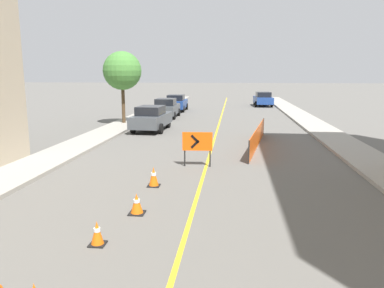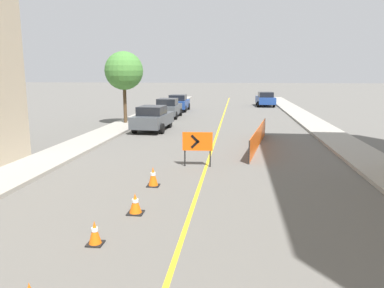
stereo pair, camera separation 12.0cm
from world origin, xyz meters
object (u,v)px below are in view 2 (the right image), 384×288
Objects in this scene: street_tree_left_near at (124,71)px; traffic_cone_fifth at (135,204)px; arrow_barricade_primary at (197,143)px; parked_car_opposite_side at (265,99)px; parked_car_curb_near at (153,118)px; traffic_cone_fourth at (95,233)px; parked_car_curb_far at (178,103)px; parked_car_curb_mid at (168,108)px; traffic_cone_farthest at (153,177)px.

traffic_cone_fifth is at bearing -72.43° from street_tree_left_near.
arrow_barricade_primary is 0.31× the size of parked_car_opposite_side.
street_tree_left_near is at bearing -126.44° from parked_car_opposite_side.
parked_car_curb_near is at bearing -44.54° from street_tree_left_near.
parked_car_curb_far is (-2.74, 29.05, 0.54)m from traffic_cone_fourth.
traffic_cone_fourth is at bearing -104.70° from arrow_barricade_primary.
parked_car_curb_far is at bearing 95.38° from traffic_cone_fourth.
parked_car_curb_mid is 5.66m from parked_car_curb_far.
arrow_barricade_primary is 16.81m from parked_car_curb_mid.
street_tree_left_near is at bearing 138.65° from parked_car_curb_near.
parked_car_curb_near is at bearing -89.40° from parked_car_curb_far.
arrow_barricade_primary is 13.59m from street_tree_left_near.
traffic_cone_fourth is at bearing -102.73° from parked_car_opposite_side.
parked_car_curb_near is 12.84m from parked_car_curb_far.
parked_car_curb_near is at bearing 100.93° from traffic_cone_fifth.
parked_car_opposite_side is (5.82, 31.17, 0.48)m from traffic_cone_farthest.
traffic_cone_farthest is at bearing -74.04° from parked_car_curb_near.
parked_car_curb_near reaches higher than arrow_barricade_primary.
parked_car_curb_mid is at bearing 99.02° from traffic_cone_farthest.
parked_car_curb_far is (-4.21, 21.94, -0.16)m from arrow_barricade_primary.
traffic_cone_fifth is 2.45m from traffic_cone_farthest.
traffic_cone_fourth is 4.33m from traffic_cone_farthest.
street_tree_left_near is (-2.57, 2.53, 3.00)m from parked_car_curb_near.
traffic_cone_farthest is 31.72m from parked_car_opposite_side.
street_tree_left_near is (-11.09, -16.75, 3.00)m from parked_car_opposite_side.
parked_car_curb_near is (-2.39, 16.21, 0.54)m from traffic_cone_fourth.
parked_car_curb_near is at bearing -116.76° from parked_car_opposite_side.
traffic_cone_farthest is 19.31m from parked_car_curb_mid.
parked_car_curb_far is at bearing 97.02° from traffic_cone_farthest.
parked_car_curb_far is (-3.12, 27.17, 0.53)m from traffic_cone_fifth.
traffic_cone_farthest is at bearing -103.51° from parked_car_opposite_side.
traffic_cone_fifth is 0.85× the size of traffic_cone_farthest.
parked_car_curb_mid is 15.00m from parked_car_opposite_side.
parked_car_curb_near and parked_car_curb_far have the same top height.
parked_car_curb_mid is 5.97m from street_tree_left_near.
parked_car_curb_near reaches higher than traffic_cone_farthest.
arrow_barricade_primary is 0.32× the size of parked_car_curb_far.
traffic_cone_fifth is 0.13× the size of parked_car_curb_mid.
traffic_cone_fifth is at bearing 78.53° from traffic_cone_fourth.
parked_car_curb_far is at bearing -146.91° from parked_car_opposite_side.
parked_car_curb_mid is at bearing 96.63° from traffic_cone_fourth.
street_tree_left_near reaches higher than parked_car_opposite_side.
traffic_cone_farthest is 0.15× the size of parked_car_opposite_side.
traffic_cone_fourth is at bearing -84.21° from parked_car_curb_mid.
parked_car_curb_near is (-2.70, 11.89, 0.48)m from traffic_cone_farthest.
street_tree_left_near is (-5.27, 14.42, 3.48)m from traffic_cone_farthest.
traffic_cone_fourth is 0.11× the size of street_tree_left_near.
parked_car_curb_mid and parked_car_curb_far have the same top height.
traffic_cone_fourth is at bearing -78.43° from parked_car_curb_near.
traffic_cone_fourth is 36.02m from parked_car_opposite_side.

